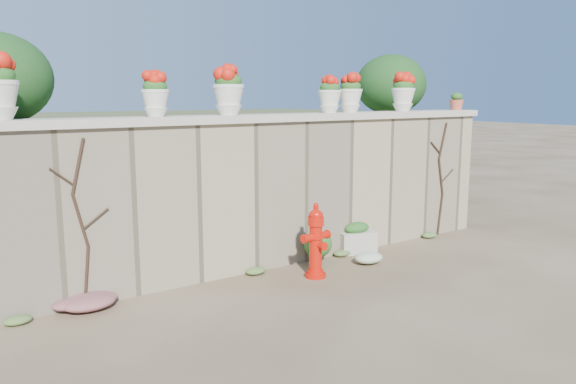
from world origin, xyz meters
TOP-DOWN VIEW (x-y plane):
  - ground at (0.00, 0.00)m, footprint 80.00×80.00m
  - stone_wall at (0.00, 1.80)m, footprint 8.00×0.40m
  - wall_cap at (0.00, 1.80)m, footprint 8.10×0.52m
  - raised_fill at (0.00, 5.00)m, footprint 9.00×6.00m
  - back_shrub_right at (3.40, 3.00)m, footprint 1.30×1.30m
  - vine_left at (-2.67, 1.58)m, footprint 0.60×0.04m
  - vine_right at (3.23, 1.58)m, footprint 0.60×0.04m
  - fire_hydrant at (0.09, 0.97)m, footprint 0.42×0.30m
  - planter_box at (1.32, 1.55)m, footprint 0.62×0.46m
  - green_shrub at (0.57, 1.44)m, footprint 0.67×0.60m
  - magenta_clump at (-2.70, 1.51)m, footprint 0.79×0.52m
  - white_flowers at (0.99, 1.02)m, footprint 0.55×0.44m
  - urn_pot_1 at (-1.68, 1.80)m, footprint 0.33×0.33m
  - urn_pot_2 at (-0.70, 1.80)m, footprint 0.40×0.40m
  - urn_pot_3 at (0.97, 1.80)m, footprint 0.34×0.34m
  - urn_pot_4 at (1.36, 1.80)m, footprint 0.35×0.35m
  - urn_pot_5 at (2.48, 1.80)m, footprint 0.38×0.38m
  - terracotta_pot at (3.80, 1.80)m, footprint 0.24×0.24m

SIDE VIEW (x-z plane):
  - ground at x=0.00m, z-range 0.00..0.00m
  - white_flowers at x=0.99m, z-range 0.00..0.20m
  - magenta_clump at x=-2.70m, z-range 0.00..0.21m
  - planter_box at x=1.32m, z-range -0.02..0.45m
  - green_shrub at x=0.57m, z-range 0.00..0.64m
  - fire_hydrant at x=0.09m, z-range 0.00..0.98m
  - vine_left at x=-2.67m, z-range 0.04..1.94m
  - vine_right at x=3.23m, z-range 0.04..1.94m
  - stone_wall at x=0.00m, z-range 0.00..2.00m
  - raised_fill at x=0.00m, z-range 0.00..2.00m
  - wall_cap at x=0.00m, z-range 2.00..2.10m
  - terracotta_pot at x=3.80m, z-range 2.09..2.38m
  - urn_pot_1 at x=-1.68m, z-range 2.10..2.61m
  - urn_pot_3 at x=0.97m, z-range 2.10..2.62m
  - urn_pot_4 at x=1.36m, z-range 2.10..2.65m
  - urn_pot_5 at x=2.48m, z-range 2.10..2.69m
  - urn_pot_2 at x=-0.70m, z-range 2.10..2.72m
  - back_shrub_right at x=3.40m, z-range 2.00..3.10m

